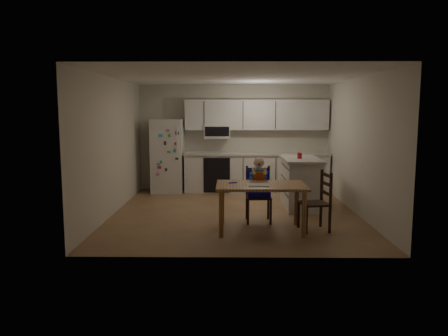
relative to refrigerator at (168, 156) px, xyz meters
The scene contains 10 objects.
room 2.31m from the refrigerator, 47.16° to the right, with size 4.52×5.01×2.51m.
refrigerator is the anchor object (origin of this frame).
kitchen_run 2.05m from the refrigerator, ahead, with size 3.37×0.62×2.15m.
kitchen_island 3.33m from the refrigerator, 30.67° to the right, with size 0.70×1.33×0.98m.
red_cup 3.31m from the refrigerator, 32.22° to the right, with size 0.09×0.09×0.11m, color red.
dining_table 3.90m from the refrigerator, 60.05° to the right, with size 1.40×0.90×0.75m.
napkin 3.96m from the refrigerator, 61.40° to the right, with size 0.32×0.27×0.01m, color #B6B6BB.
toddler_spoon 3.60m from the refrigerator, 65.47° to the right, with size 0.02×0.02×0.12m, color #100BC4.
chair_booster 3.38m from the refrigerator, 54.83° to the right, with size 0.43×0.43×1.12m.
chair_side 4.41m from the refrigerator, 48.89° to the right, with size 0.48×0.48×0.95m.
Camera 1 is at (-0.10, -7.99, 1.90)m, focal length 35.00 mm.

